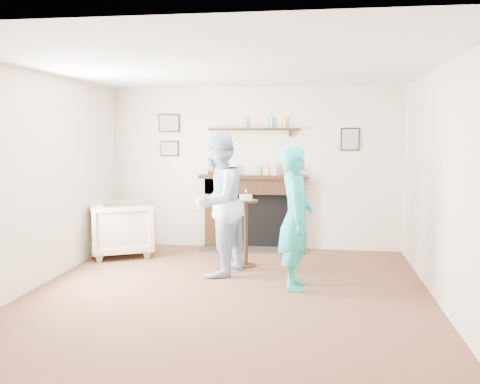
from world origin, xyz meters
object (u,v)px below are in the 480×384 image
man (217,274)px  woman (295,288)px  pedestal_table (246,220)px  armchair (121,255)px

man → woman: 1.10m
pedestal_table → armchair: bearing=168.9°
woman → armchair: bearing=63.0°
man → pedestal_table: pedestal_table is taller
man → woman: size_ratio=1.11×
armchair → pedestal_table: (1.90, -0.37, 0.64)m
armchair → woman: (2.60, -1.31, 0.00)m
armchair → man: (1.60, -0.86, 0.00)m
woman → man: bearing=65.7°
man → pedestal_table: (0.31, 0.49, 0.64)m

